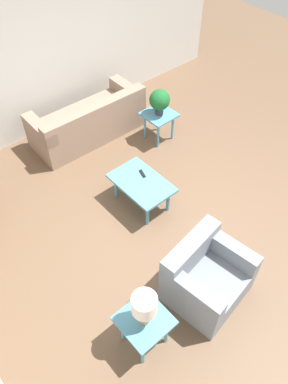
{
  "coord_description": "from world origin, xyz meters",
  "views": [
    {
      "loc": [
        -2.31,
        2.67,
        4.23
      ],
      "look_at": [
        0.25,
        0.43,
        0.55
      ],
      "focal_mm": 35.0,
      "sensor_mm": 36.0,
      "label": 1
    }
  ],
  "objects_px": {
    "armchair": "(205,277)",
    "side_table_plant": "(159,118)",
    "table_lamp": "(144,306)",
    "sofa": "(89,122)",
    "potted_plant": "(160,100)",
    "side_table_lamp": "(144,323)",
    "coffee_table": "(141,185)"
  },
  "relations": [
    {
      "from": "side_table_plant",
      "to": "table_lamp",
      "type": "height_order",
      "value": "table_lamp"
    },
    {
      "from": "side_table_plant",
      "to": "table_lamp",
      "type": "relative_size",
      "value": 1.13
    },
    {
      "from": "sofa",
      "to": "side_table_lamp",
      "type": "xyz_separation_m",
      "value": [
        -3.36,
        1.67,
        0.13
      ]
    },
    {
      "from": "armchair",
      "to": "side_table_plant",
      "type": "height_order",
      "value": "armchair"
    },
    {
      "from": "side_table_plant",
      "to": "potted_plant",
      "type": "xyz_separation_m",
      "value": [
        0.0,
        -0.0,
        0.34
      ]
    },
    {
      "from": "sofa",
      "to": "side_table_lamp",
      "type": "distance_m",
      "value": 3.76
    },
    {
      "from": "side_table_plant",
      "to": "potted_plant",
      "type": "bearing_deg",
      "value": -56.31
    },
    {
      "from": "sofa",
      "to": "coffee_table",
      "type": "distance_m",
      "value": 1.83
    },
    {
      "from": "coffee_table",
      "to": "potted_plant",
      "type": "xyz_separation_m",
      "value": [
        0.96,
        -1.22,
        0.39
      ]
    },
    {
      "from": "potted_plant",
      "to": "armchair",
      "type": "bearing_deg",
      "value": 147.73
    },
    {
      "from": "armchair",
      "to": "coffee_table",
      "type": "bearing_deg",
      "value": 69.05
    },
    {
      "from": "side_table_plant",
      "to": "side_table_lamp",
      "type": "height_order",
      "value": "same"
    },
    {
      "from": "potted_plant",
      "to": "table_lamp",
      "type": "height_order",
      "value": "table_lamp"
    },
    {
      "from": "sofa",
      "to": "table_lamp",
      "type": "xyz_separation_m",
      "value": [
        -3.36,
        1.67,
        0.51
      ]
    },
    {
      "from": "side_table_lamp",
      "to": "coffee_table",
      "type": "bearing_deg",
      "value": -40.0
    },
    {
      "from": "coffee_table",
      "to": "side_table_lamp",
      "type": "xyz_separation_m",
      "value": [
        -1.57,
        1.32,
        0.05
      ]
    },
    {
      "from": "potted_plant",
      "to": "table_lamp",
      "type": "xyz_separation_m",
      "value": [
        -2.53,
        2.54,
        0.04
      ]
    },
    {
      "from": "side_table_plant",
      "to": "side_table_lamp",
      "type": "bearing_deg",
      "value": 134.86
    },
    {
      "from": "side_table_plant",
      "to": "table_lamp",
      "type": "xyz_separation_m",
      "value": [
        -2.53,
        2.54,
        0.38
      ]
    },
    {
      "from": "side_table_plant",
      "to": "table_lamp",
      "type": "distance_m",
      "value": 3.61
    },
    {
      "from": "sofa",
      "to": "armchair",
      "type": "bearing_deg",
      "value": 78.98
    },
    {
      "from": "sofa",
      "to": "table_lamp",
      "type": "bearing_deg",
      "value": 64.87
    },
    {
      "from": "side_table_plant",
      "to": "armchair",
      "type": "bearing_deg",
      "value": 147.73
    },
    {
      "from": "coffee_table",
      "to": "side_table_plant",
      "type": "relative_size",
      "value": 1.77
    },
    {
      "from": "coffee_table",
      "to": "side_table_lamp",
      "type": "relative_size",
      "value": 1.77
    },
    {
      "from": "coffee_table",
      "to": "armchair",
      "type": "bearing_deg",
      "value": 166.42
    },
    {
      "from": "armchair",
      "to": "side_table_lamp",
      "type": "height_order",
      "value": "armchair"
    },
    {
      "from": "side_table_lamp",
      "to": "potted_plant",
      "type": "relative_size",
      "value": 1.16
    },
    {
      "from": "coffee_table",
      "to": "table_lamp",
      "type": "distance_m",
      "value": 2.09
    },
    {
      "from": "table_lamp",
      "to": "armchair",
      "type": "bearing_deg",
      "value": -90.99
    },
    {
      "from": "side_table_lamp",
      "to": "table_lamp",
      "type": "bearing_deg",
      "value": 0.0
    },
    {
      "from": "side_table_plant",
      "to": "potted_plant",
      "type": "height_order",
      "value": "potted_plant"
    }
  ]
}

